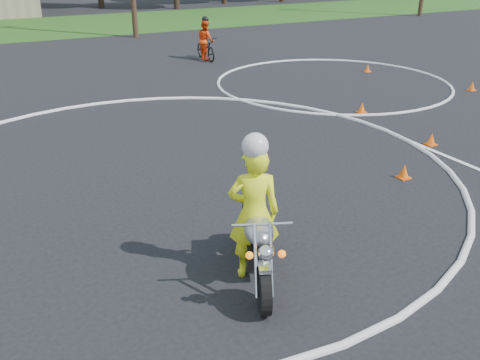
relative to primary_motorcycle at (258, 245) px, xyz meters
name	(u,v)px	position (x,y,z in m)	size (l,w,h in m)	color
ground	(231,236)	(0.22, 1.29, -0.57)	(120.00, 120.00, 0.00)	black
grass_strip	(20,29)	(0.22, 28.29, -0.56)	(120.00, 10.00, 0.02)	#1E4714
course_markings	(230,138)	(2.39, 5.65, -0.56)	(19.05, 19.05, 0.12)	silver
primary_motorcycle	(258,245)	(0.00, 0.00, 0.00)	(1.14, 2.12, 1.18)	black
rider_primary_grp	(254,210)	(0.01, 0.14, 0.48)	(0.85, 0.72, 2.19)	#F2FF1A
rider_second_grp	(206,44)	(6.03, 15.14, 0.05)	(0.72, 1.87, 1.77)	black
traffic_cones	(336,133)	(4.73, 4.43, -0.44)	(16.91, 13.24, 0.30)	#FF5E0D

